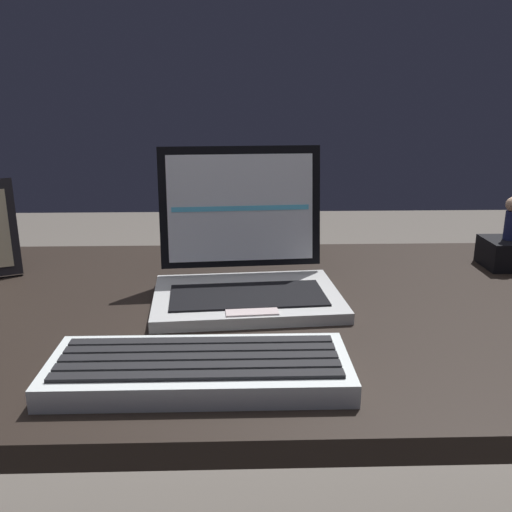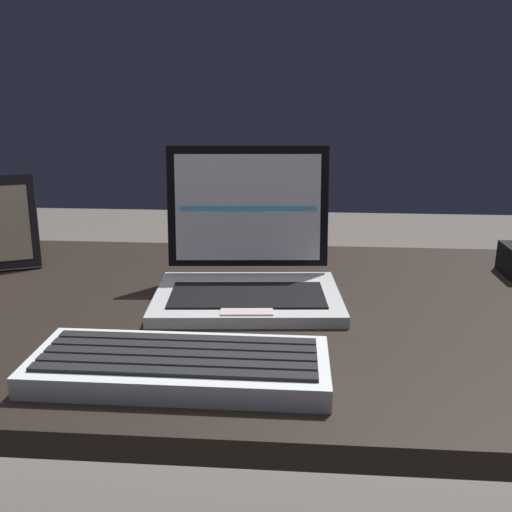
{
  "view_description": "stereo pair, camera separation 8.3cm",
  "coord_description": "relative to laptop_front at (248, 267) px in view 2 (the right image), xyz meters",
  "views": [
    {
      "loc": [
        -0.09,
        -0.8,
        1.02
      ],
      "look_at": [
        -0.07,
        -0.0,
        0.78
      ],
      "focal_mm": 38.43,
      "sensor_mm": 36.0,
      "label": 1
    },
    {
      "loc": [
        -0.01,
        -0.8,
        1.02
      ],
      "look_at": [
        -0.07,
        -0.0,
        0.78
      ],
      "focal_mm": 38.43,
      "sensor_mm": 36.0,
      "label": 2
    }
  ],
  "objects": [
    {
      "name": "laptop_front",
      "position": [
        0.0,
        0.0,
        0.0
      ],
      "size": [
        0.31,
        0.25,
        0.23
      ],
      "color": "#B8B9B9",
      "rests_on": "desk"
    },
    {
      "name": "external_keyboard",
      "position": [
        -0.06,
        -0.27,
        -0.03
      ],
      "size": [
        0.35,
        0.13,
        0.03
      ],
      "color": "silver",
      "rests_on": "desk"
    },
    {
      "name": "desk",
      "position": [
        0.09,
        -0.04,
        -0.13
      ],
      "size": [
        1.74,
        0.7,
        0.7
      ],
      "color": "black",
      "rests_on": "ground"
    }
  ]
}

